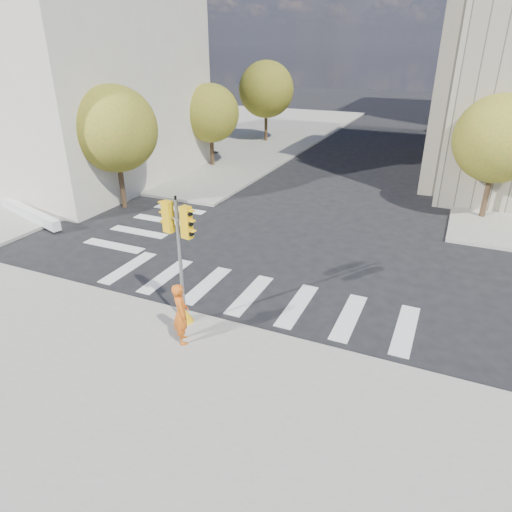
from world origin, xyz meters
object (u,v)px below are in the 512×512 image
Objects in this scene: lamp_near at (509,117)px; traffic_signal at (181,272)px; lamp_far at (500,93)px; photographer at (181,314)px; planter_wall at (28,212)px.

traffic_signal is (-9.19, -18.60, -2.68)m from lamp_near.
lamp_far reaches higher than traffic_signal.
photographer is at bearing -47.41° from traffic_signal.
lamp_near is at bearing 49.14° from planter_wall.
planter_wall is at bearing 25.45° from photographer.
planter_wall is (-21.66, -13.62, -4.18)m from lamp_near.
photographer is at bearing -104.49° from lamp_far.
photographer is at bearing -7.50° from planter_wall.
photographer is (0.53, -0.94, -0.79)m from traffic_signal.
lamp_far is at bearing 87.56° from traffic_signal.
traffic_signal is 1.33m from photographer.
lamp_far is at bearing 90.00° from lamp_near.
planter_wall is at bearing -128.11° from lamp_far.
lamp_far reaches higher than planter_wall.
traffic_signal is 0.69× the size of planter_wall.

